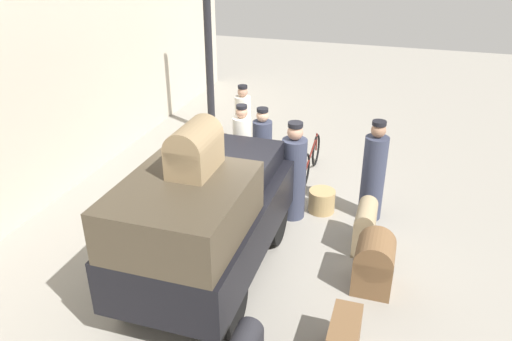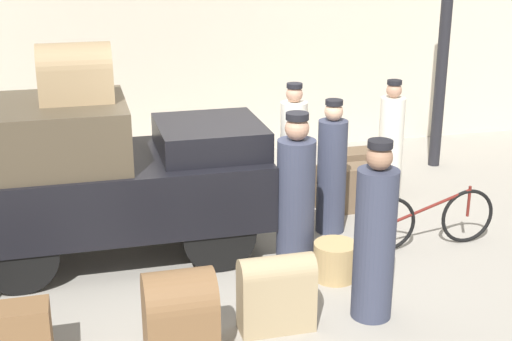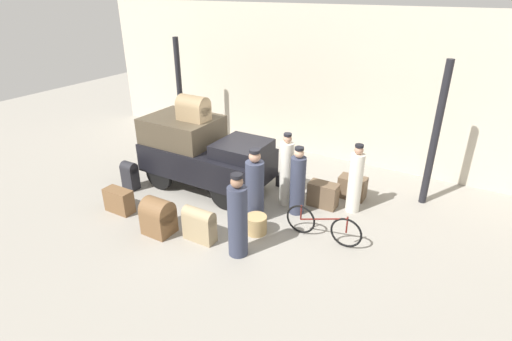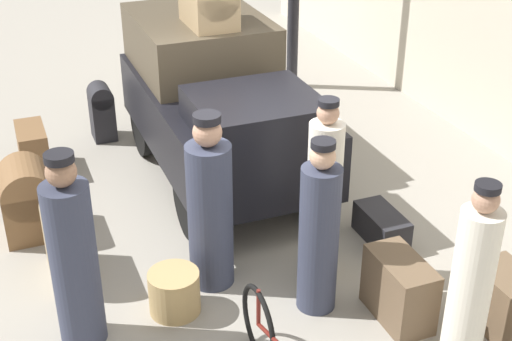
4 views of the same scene
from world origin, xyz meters
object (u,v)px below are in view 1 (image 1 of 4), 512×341
object	(u,v)px
suitcase_tan_flat	(240,164)
trunk_on_truck_roof	(194,149)
porter_lifting_near_truck	(242,157)
suitcase_small_leather	(374,262)
truck	(205,218)
bicycle	(311,159)
trunk_umber_medium	(344,340)
porter_carrying_trunk	(373,175)
conductor_in_dark_uniform	(262,155)
porter_with_bicycle	(243,128)
trunk_large_brown	(365,225)
wicker_basket	(322,201)
suitcase_black_upright	(193,192)
porter_standing_middle	(294,175)
trunk_wicker_pale	(213,150)

from	to	relation	value
suitcase_tan_flat	trunk_on_truck_roof	xyz separation A→B (m)	(-3.40, -0.62, 1.84)
porter_lifting_near_truck	suitcase_small_leather	distance (m)	3.19
truck	bicycle	world-z (taller)	truck
truck	trunk_umber_medium	bearing A→B (deg)	-114.10
porter_lifting_near_truck	porter_carrying_trunk	bearing A→B (deg)	-87.79
conductor_in_dark_uniform	porter_lifting_near_truck	size ratio (longest dim) A/B	0.91
porter_with_bicycle	trunk_large_brown	bearing A→B (deg)	-130.49
wicker_basket	suitcase_tan_flat	world-z (taller)	suitcase_tan_flat
bicycle	suitcase_small_leather	xyz separation A→B (m)	(-3.21, -1.57, 0.07)
porter_with_bicycle	suitcase_black_upright	bearing A→B (deg)	169.38
truck	suitcase_black_upright	distance (m)	2.47
suitcase_small_leather	trunk_large_brown	world-z (taller)	suitcase_small_leather
porter_standing_middle	suitcase_black_upright	size ratio (longest dim) A/B	2.62
porter_standing_middle	trunk_large_brown	size ratio (longest dim) A/B	2.33
truck	porter_standing_middle	bearing A→B (deg)	-20.51
porter_standing_middle	trunk_large_brown	world-z (taller)	porter_standing_middle
suitcase_small_leather	trunk_on_truck_roof	world-z (taller)	trunk_on_truck_roof
trunk_on_truck_roof	conductor_in_dark_uniform	bearing A→B (deg)	0.18
wicker_basket	trunk_wicker_pale	size ratio (longest dim) A/B	0.70
trunk_large_brown	porter_with_bicycle	bearing A→B (deg)	49.51
porter_carrying_trunk	trunk_wicker_pale	bearing A→B (deg)	70.25
porter_standing_middle	porter_lifting_near_truck	distance (m)	1.07
truck	wicker_basket	size ratio (longest dim) A/B	7.24
wicker_basket	porter_carrying_trunk	distance (m)	1.05
truck	porter_carrying_trunk	xyz separation A→B (m)	(2.43, -2.07, -0.20)
truck	suitcase_small_leather	xyz separation A→B (m)	(0.51, -2.31, -0.60)
porter_with_bicycle	truck	bearing A→B (deg)	-168.72
porter_carrying_trunk	truck	bearing A→B (deg)	139.54
porter_with_bicycle	trunk_on_truck_roof	world-z (taller)	trunk_on_truck_roof
truck	bicycle	distance (m)	3.85
trunk_umber_medium	suitcase_black_upright	xyz separation A→B (m)	(2.97, 3.24, -0.12)
truck	porter_lifting_near_truck	world-z (taller)	porter_lifting_near_truck
bicycle	conductor_in_dark_uniform	xyz separation A→B (m)	(-0.96, 0.75, 0.43)
porter_with_bicycle	suitcase_small_leather	bearing A→B (deg)	-137.63
bicycle	trunk_large_brown	size ratio (longest dim) A/B	2.25
trunk_umber_medium	suitcase_tan_flat	bearing A→B (deg)	33.48
truck	wicker_basket	bearing A→B (deg)	-27.52
porter_with_bicycle	trunk_wicker_pale	bearing A→B (deg)	109.53
truck	suitcase_tan_flat	world-z (taller)	truck
porter_standing_middle	porter_lifting_near_truck	size ratio (longest dim) A/B	0.95
trunk_large_brown	trunk_on_truck_roof	xyz separation A→B (m)	(-1.67, 2.08, 1.75)
porter_standing_middle	trunk_large_brown	bearing A→B (deg)	-114.37
porter_with_bicycle	trunk_large_brown	distance (m)	3.78
truck	bicycle	bearing A→B (deg)	-11.27
trunk_wicker_pale	suitcase_black_upright	xyz separation A→B (m)	(-1.65, -0.27, -0.12)
trunk_wicker_pale	trunk_large_brown	distance (m)	4.13
porter_with_bicycle	suitcase_tan_flat	bearing A→B (deg)	-167.36
trunk_umber_medium	trunk_on_truck_roof	world-z (taller)	trunk_on_truck_roof
wicker_basket	trunk_large_brown	world-z (taller)	trunk_large_brown
suitcase_small_leather	trunk_wicker_pale	distance (m)	4.88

